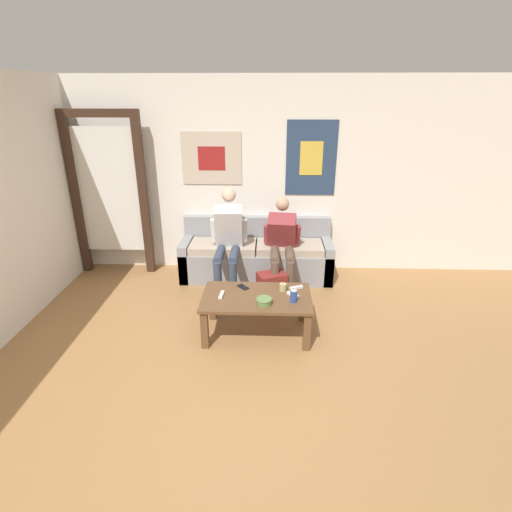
% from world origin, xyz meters
% --- Properties ---
extents(ground_plane, '(18.00, 18.00, 0.00)m').
position_xyz_m(ground_plane, '(0.00, 0.00, 0.00)').
color(ground_plane, '#9E7042').
extents(wall_back, '(10.00, 0.07, 2.55)m').
position_xyz_m(wall_back, '(0.00, 2.78, 1.28)').
color(wall_back, white).
rests_on(wall_back, ground_plane).
extents(door_frame, '(1.00, 0.10, 2.15)m').
position_xyz_m(door_frame, '(-1.82, 2.56, 1.20)').
color(door_frame, '#382319').
rests_on(door_frame, ground_plane).
extents(couch, '(1.99, 0.65, 0.77)m').
position_xyz_m(couch, '(0.12, 2.45, 0.28)').
color(couch, gray).
rests_on(couch, ground_plane).
extents(coffee_table, '(1.10, 0.65, 0.43)m').
position_xyz_m(coffee_table, '(0.17, 1.04, 0.36)').
color(coffee_table, brown).
rests_on(coffee_table, ground_plane).
extents(person_seated_adult, '(0.47, 0.93, 1.23)m').
position_xyz_m(person_seated_adult, '(-0.22, 2.13, 0.66)').
color(person_seated_adult, '#384256').
rests_on(person_seated_adult, ground_plane).
extents(person_seated_teen, '(0.47, 0.95, 1.10)m').
position_xyz_m(person_seated_teen, '(0.46, 2.14, 0.61)').
color(person_seated_teen, brown).
rests_on(person_seated_teen, ground_plane).
extents(backpack, '(0.38, 0.33, 0.36)m').
position_xyz_m(backpack, '(0.33, 1.73, 0.17)').
color(backpack, maroon).
rests_on(backpack, ground_plane).
extents(ceramic_bowl, '(0.16, 0.16, 0.06)m').
position_xyz_m(ceramic_bowl, '(0.25, 0.88, 0.47)').
color(ceramic_bowl, '#607F47').
rests_on(ceramic_bowl, coffee_table).
extents(pillar_candle, '(0.07, 0.07, 0.09)m').
position_xyz_m(pillar_candle, '(0.44, 1.17, 0.47)').
color(pillar_candle, tan).
rests_on(pillar_candle, coffee_table).
extents(drink_can_blue, '(0.07, 0.07, 0.12)m').
position_xyz_m(drink_can_blue, '(0.54, 0.94, 0.49)').
color(drink_can_blue, '#28479E').
rests_on(drink_can_blue, coffee_table).
extents(game_controller_near_left, '(0.13, 0.12, 0.03)m').
position_xyz_m(game_controller_near_left, '(0.54, 1.06, 0.44)').
color(game_controller_near_left, white).
rests_on(game_controller_near_left, coffee_table).
extents(game_controller_near_right, '(0.05, 0.15, 0.03)m').
position_xyz_m(game_controller_near_right, '(-0.18, 1.03, 0.44)').
color(game_controller_near_right, white).
rests_on(game_controller_near_right, coffee_table).
extents(game_controller_far_center, '(0.15, 0.09, 0.03)m').
position_xyz_m(game_controller_far_center, '(0.58, 1.22, 0.44)').
color(game_controller_far_center, white).
rests_on(game_controller_far_center, coffee_table).
extents(cell_phone, '(0.14, 0.15, 0.01)m').
position_xyz_m(cell_phone, '(0.02, 1.23, 0.44)').
color(cell_phone, black).
rests_on(cell_phone, coffee_table).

